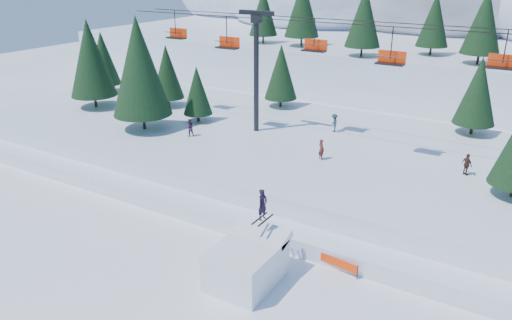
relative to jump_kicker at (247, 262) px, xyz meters
The scene contains 10 objects.
ground 1.92m from the jump_kicker, 106.23° to the right, with size 160.00×160.00×0.00m, color white.
mid_shelf 16.57m from the jump_kicker, 91.44° to the left, with size 70.00×22.00×2.50m, color white.
berm 6.61m from the jump_kicker, 93.63° to the left, with size 70.00×6.00×1.10m, color white.
mountain_ridge 72.63m from the jump_kicker, 94.37° to the left, with size 119.00×60.36×26.46m.
jump_kicker is the anchor object (origin of this frame).
chairlift 18.50m from the jump_kicker, 87.36° to the left, with size 46.00×3.21×10.28m.
conifer_stand 17.86m from the jump_kicker, 90.91° to the left, with size 65.27×18.05×9.90m.
distant_skiers 17.21m from the jump_kicker, 91.06° to the left, with size 26.71×10.16×1.61m.
banner_near 5.15m from the jump_kicker, 42.75° to the left, with size 2.84×0.42×0.90m.
banner_far 9.51m from the jump_kicker, 25.30° to the left, with size 2.84×0.35×0.90m.
Camera 1 is at (12.81, -18.15, 16.35)m, focal length 35.00 mm.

